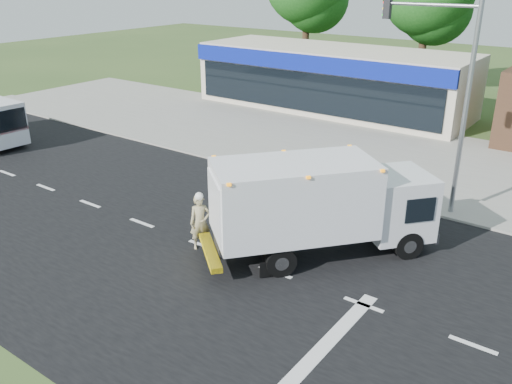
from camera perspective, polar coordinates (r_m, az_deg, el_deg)
ground at (r=17.06m, az=2.05°, el=-8.48°), size 120.00×120.00×0.00m
road_asphalt at (r=17.05m, az=2.05°, el=-8.46°), size 60.00×14.00×0.02m
sidewalk at (r=23.60m, az=13.30°, el=0.17°), size 60.00×2.40×0.12m
parking_apron at (r=28.77m, az=17.94°, el=3.62°), size 60.00×9.00×0.02m
lane_markings at (r=15.47m, az=3.41°, el=-12.00°), size 55.20×7.00×0.01m
ems_box_truck at (r=17.33m, az=6.58°, el=-1.02°), size 6.54×7.17×3.30m
emergency_worker at (r=18.10m, az=-5.90°, el=-3.09°), size 0.80×0.83×2.03m
retail_strip_mall at (r=37.01m, az=8.02°, el=11.72°), size 18.00×6.20×4.00m
traffic_signal_pole at (r=20.96m, az=19.81°, el=10.60°), size 3.51×0.25×8.00m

